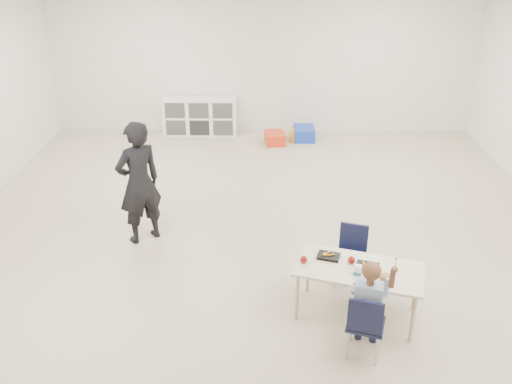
{
  "coord_description": "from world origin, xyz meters",
  "views": [
    {
      "loc": [
        0.05,
        -5.74,
        3.53
      ],
      "look_at": [
        -0.05,
        -0.14,
        0.85
      ],
      "focal_mm": 38.0,
      "sensor_mm": 36.0,
      "label": 1
    }
  ],
  "objects_px": {
    "table": "(357,291)",
    "child": "(368,305)",
    "chair_near": "(366,323)",
    "adult": "(139,183)",
    "cubby_shelf": "(200,116)"
  },
  "relations": [
    {
      "from": "table",
      "to": "child",
      "type": "distance_m",
      "value": 0.6
    },
    {
      "from": "table",
      "to": "chair_near",
      "type": "relative_size",
      "value": 2.0
    },
    {
      "from": "child",
      "to": "adult",
      "type": "relative_size",
      "value": 0.68
    },
    {
      "from": "cubby_shelf",
      "to": "adult",
      "type": "height_order",
      "value": "adult"
    },
    {
      "from": "table",
      "to": "child",
      "type": "relative_size",
      "value": 1.27
    },
    {
      "from": "table",
      "to": "cubby_shelf",
      "type": "height_order",
      "value": "cubby_shelf"
    },
    {
      "from": "chair_near",
      "to": "adult",
      "type": "distance_m",
      "value": 3.23
    },
    {
      "from": "child",
      "to": "chair_near",
      "type": "bearing_deg",
      "value": 0.0
    },
    {
      "from": "chair_near",
      "to": "cubby_shelf",
      "type": "distance_m",
      "value": 6.46
    },
    {
      "from": "table",
      "to": "chair_near",
      "type": "bearing_deg",
      "value": -74.17
    },
    {
      "from": "child",
      "to": "adult",
      "type": "height_order",
      "value": "adult"
    },
    {
      "from": "table",
      "to": "chair_near",
      "type": "height_order",
      "value": "chair_near"
    },
    {
      "from": "child",
      "to": "cubby_shelf",
      "type": "relative_size",
      "value": 0.77
    },
    {
      "from": "table",
      "to": "adult",
      "type": "height_order",
      "value": "adult"
    },
    {
      "from": "cubby_shelf",
      "to": "adult",
      "type": "xyz_separation_m",
      "value": [
        -0.28,
        -4.04,
        0.43
      ]
    }
  ]
}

